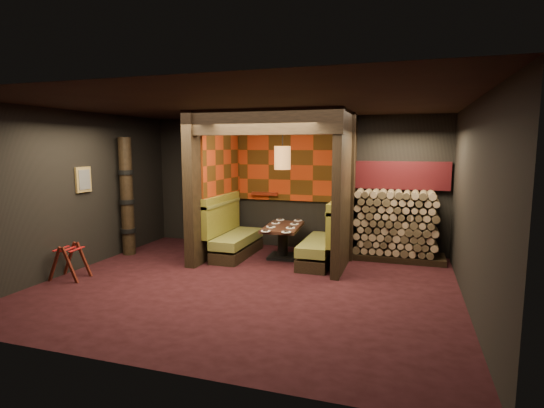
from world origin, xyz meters
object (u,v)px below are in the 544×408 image
Objects in this scene: firewood_stack at (400,226)px; booth_bench_left at (232,236)px; dining_table at (283,237)px; totem_column at (127,197)px; booth_bench_right at (324,243)px; pendant_lamp at (282,158)px; luggage_rack at (70,260)px.

booth_bench_left is at bearing -167.83° from firewood_stack.
dining_table is 0.54× the size of totem_column.
booth_bench_left is at bearing 180.00° from booth_bench_right.
booth_bench_right is at bearing -5.59° from pendant_lamp.
totem_column is at bearing -166.81° from firewood_stack.
booth_bench_right reaches higher than luggage_rack.
booth_bench_left is 1.04m from dining_table.
booth_bench_right is at bearing -152.65° from firewood_stack.
booth_bench_right is 4.10m from totem_column.
booth_bench_left is 3.02m from luggage_rack.
luggage_rack is 0.26× the size of totem_column.
totem_column is (-2.09, -0.55, 0.79)m from booth_bench_left.
dining_table is (1.03, 0.13, 0.02)m from booth_bench_left.
luggage_rack is 0.36× the size of firewood_stack.
booth_bench_left is 1.91m from pendant_lamp.
firewood_stack is at bearing 27.35° from booth_bench_right.
firewood_stack is (3.25, 0.70, 0.28)m from booth_bench_left.
pendant_lamp reaches higher than booth_bench_right.
totem_column is at bearing -165.25° from booth_bench_left.
booth_bench_left is 1.24× the size of dining_table.
booth_bench_right is 1.82m from pendant_lamp.
firewood_stack reaches higher than dining_table.
totem_column reaches higher than luggage_rack.
firewood_stack is at bearing 29.36° from luggage_rack.
pendant_lamp is 0.62× the size of firewood_stack.
pendant_lamp is at bearing 174.41° from booth_bench_right.
dining_table is at bearing 171.13° from booth_bench_right.
booth_bench_right is at bearing 0.00° from booth_bench_left.
pendant_lamp is at bearing -164.44° from firewood_stack.
pendant_lamp is 0.45× the size of totem_column.
dining_table is (-0.86, 0.13, 0.02)m from booth_bench_right.
pendant_lamp reaches higher than totem_column.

